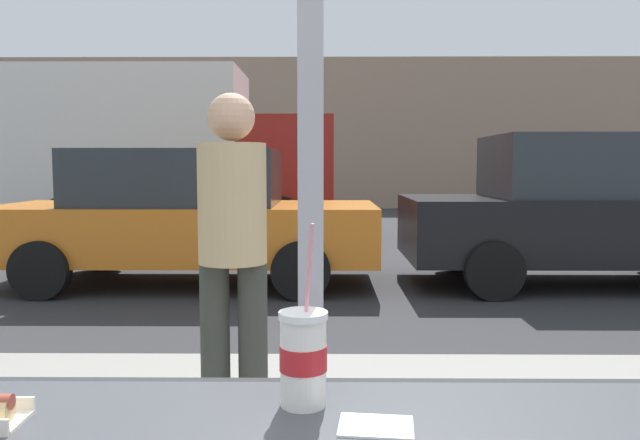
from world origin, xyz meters
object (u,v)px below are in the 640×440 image
(soda_cup_right, at_px, (303,357))
(box_truck, at_px, (160,151))
(parked_car_orange, at_px, (186,216))
(pedestrian, at_px, (233,243))
(parked_car_black, at_px, (588,210))

(soda_cup_right, bearing_deg, box_truck, 106.17)
(parked_car_orange, xyz_separation_m, pedestrian, (1.26, -4.56, 0.24))
(soda_cup_right, distance_m, pedestrian, 1.85)
(pedestrian, bearing_deg, parked_car_orange, 105.48)
(parked_car_orange, distance_m, parked_car_black, 4.85)
(parked_car_black, distance_m, box_truck, 7.85)
(box_truck, bearing_deg, parked_car_orange, -71.67)
(soda_cup_right, relative_size, parked_car_black, 0.07)
(soda_cup_right, distance_m, parked_car_orange, 6.59)
(soda_cup_right, distance_m, parked_car_black, 7.13)
(parked_car_black, xyz_separation_m, box_truck, (-6.35, 4.54, 0.82))
(box_truck, distance_m, pedestrian, 9.53)
(parked_car_orange, bearing_deg, soda_cup_right, -75.39)
(soda_cup_right, xyz_separation_m, parked_car_orange, (-1.66, 6.37, -0.27))
(parked_car_orange, height_order, parked_car_black, parked_car_black)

